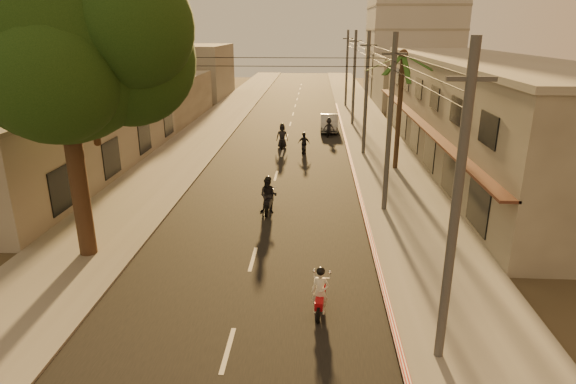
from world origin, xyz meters
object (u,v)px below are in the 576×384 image
object	(u,v)px
broadleaf_tree	(71,47)
scooter_red	(320,293)
scooter_far_a	(282,137)
palm_tree	(403,61)
scooter_far_b	(329,128)
scooter_mid_b	(304,144)
parked_car	(329,123)
scooter_mid_a	(268,196)

from	to	relation	value
broadleaf_tree	scooter_red	bearing A→B (deg)	-22.87
scooter_red	scooter_far_a	world-z (taller)	scooter_far_a
palm_tree	scooter_far_b	distance (m)	12.96
scooter_red	scooter_mid_b	world-z (taller)	scooter_red
scooter_far_b	palm_tree	bearing A→B (deg)	-56.93
scooter_mid_b	scooter_far_a	size ratio (longest dim) A/B	0.82
scooter_mid_b	parked_car	world-z (taller)	scooter_mid_b
broadleaf_tree	scooter_red	xyz separation A→B (m)	(9.37, -3.95, -7.72)
parked_car	scooter_mid_a	bearing A→B (deg)	-99.05
broadleaf_tree	scooter_mid_a	size ratio (longest dim) A/B	5.97
scooter_far_b	parked_car	world-z (taller)	scooter_far_b
palm_tree	scooter_mid_b	xyz separation A→B (m)	(-6.34, 4.18, -6.42)
palm_tree	broadleaf_tree	bearing A→B (deg)	-136.52
palm_tree	parked_car	world-z (taller)	palm_tree
scooter_mid_a	scooter_mid_b	world-z (taller)	scooter_mid_a
scooter_far_a	scooter_far_b	distance (m)	6.00
broadleaf_tree	scooter_far_b	size ratio (longest dim) A/B	7.12
scooter_red	scooter_far_b	size ratio (longest dim) A/B	1.03
scooter_mid_a	scooter_far_b	bearing A→B (deg)	83.49
scooter_red	parked_car	xyz separation A→B (m)	(1.05, 30.68, -0.01)
scooter_mid_a	scooter_far_a	world-z (taller)	same
scooter_far_a	parked_car	xyz separation A→B (m)	(3.93, 7.04, -0.14)
scooter_far_b	scooter_far_a	bearing A→B (deg)	-119.05
broadleaf_tree	scooter_far_a	distance (m)	22.07
scooter_mid_b	scooter_far_b	distance (m)	6.59
scooter_red	scooter_mid_a	xyz separation A→B (m)	(-2.62, 9.24, 0.14)
broadleaf_tree	palm_tree	distance (m)	20.18
broadleaf_tree	scooter_far_b	world-z (taller)	broadleaf_tree
palm_tree	scooter_far_b	bearing A→B (deg)	112.30
scooter_red	scooter_far_b	world-z (taller)	scooter_red
palm_tree	scooter_mid_b	bearing A→B (deg)	146.64
scooter_mid_a	scooter_far_b	xyz separation A→B (m)	(3.57, 19.00, -0.13)
scooter_far_a	scooter_mid_a	bearing A→B (deg)	-90.51
scooter_red	parked_car	world-z (taller)	scooter_red
scooter_far_a	scooter_red	bearing A→B (deg)	-84.62
scooter_far_a	scooter_far_b	bearing A→B (deg)	48.60
scooter_mid_a	broadleaf_tree	bearing A→B (deg)	-137.80
scooter_red	scooter_far_a	size ratio (longest dim) A/B	0.87
scooter_red	palm_tree	bearing A→B (deg)	79.40
scooter_mid_a	scooter_far_b	world-z (taller)	scooter_mid_a
scooter_mid_a	scooter_mid_b	bearing A→B (deg)	87.38
palm_tree	parked_car	xyz separation A→B (m)	(-4.19, 12.87, -6.40)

